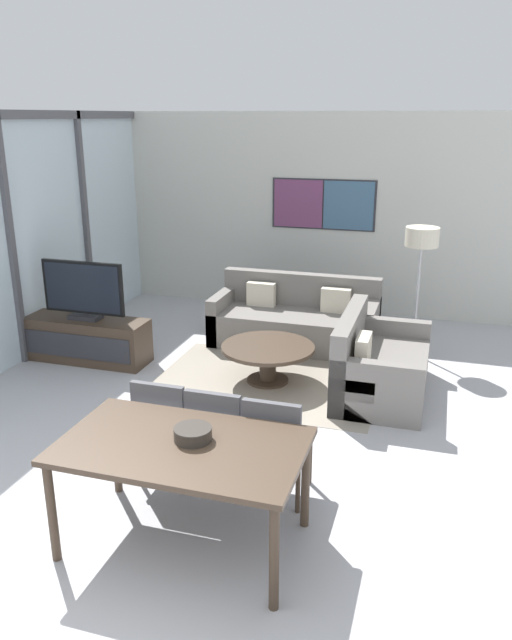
{
  "coord_description": "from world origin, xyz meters",
  "views": [
    {
      "loc": [
        1.8,
        -2.67,
        2.74
      ],
      "look_at": [
        0.21,
        2.54,
        0.95
      ],
      "focal_mm": 35.0,
      "sensor_mm": 36.0,
      "label": 1
    }
  ],
  "objects_px": {
    "tv_console": "(88,340)",
    "fruit_bowl": "(193,433)",
    "television": "(83,291)",
    "dining_chair_centre": "(220,430)",
    "floor_lamp": "(421,246)",
    "sofa_main": "(296,322)",
    "dining_chair_right": "(276,440)",
    "dining_table": "(182,454)",
    "coffee_table": "(268,355)",
    "dining_chair_left": "(166,420)",
    "sofa_side": "(375,368)"
  },
  "relations": [
    {
      "from": "sofa_main",
      "to": "coffee_table",
      "type": "distance_m",
      "value": 1.28
    },
    {
      "from": "dining_table",
      "to": "floor_lamp",
      "type": "xyz_separation_m",
      "value": [
        1.25,
        4.04,
        0.65
      ]
    },
    {
      "from": "floor_lamp",
      "to": "sofa_main",
      "type": "bearing_deg",
      "value": -178.85
    },
    {
      "from": "television",
      "to": "dining_chair_left",
      "type": "relative_size",
      "value": 1.18
    },
    {
      "from": "dining_chair_left",
      "to": "dining_table",
      "type": "bearing_deg",
      "value": -57.82
    },
    {
      "from": "television",
      "to": "sofa_main",
      "type": "xyz_separation_m",
      "value": [
        2.18,
        1.3,
        -0.57
      ]
    },
    {
      "from": "tv_console",
      "to": "sofa_main",
      "type": "bearing_deg",
      "value": 30.87
    },
    {
      "from": "sofa_main",
      "to": "dining_chair_left",
      "type": "relative_size",
      "value": 2.38
    },
    {
      "from": "tv_console",
      "to": "coffee_table",
      "type": "xyz_separation_m",
      "value": [
        2.18,
        0.02,
        0.05
      ]
    },
    {
      "from": "tv_console",
      "to": "fruit_bowl",
      "type": "xyz_separation_m",
      "value": [
        2.43,
        -2.64,
        0.54
      ]
    },
    {
      "from": "television",
      "to": "floor_lamp",
      "type": "height_order",
      "value": "floor_lamp"
    },
    {
      "from": "fruit_bowl",
      "to": "floor_lamp",
      "type": "xyz_separation_m",
      "value": [
        1.19,
        3.98,
        0.53
      ]
    },
    {
      "from": "coffee_table",
      "to": "television",
      "type": "bearing_deg",
      "value": -179.48
    },
    {
      "from": "dining_table",
      "to": "dining_chair_right",
      "type": "relative_size",
      "value": 1.86
    },
    {
      "from": "sofa_side",
      "to": "dining_table",
      "type": "distance_m",
      "value": 2.96
    },
    {
      "from": "sofa_side",
      "to": "dining_table",
      "type": "height_order",
      "value": "sofa_side"
    },
    {
      "from": "sofa_main",
      "to": "television",
      "type": "bearing_deg",
      "value": -149.15
    },
    {
      "from": "dining_chair_right",
      "to": "fruit_bowl",
      "type": "height_order",
      "value": "dining_chair_right"
    },
    {
      "from": "tv_console",
      "to": "dining_table",
      "type": "xyz_separation_m",
      "value": [
        2.38,
        -2.71,
        0.42
      ]
    },
    {
      "from": "sofa_main",
      "to": "dining_chair_centre",
      "type": "xyz_separation_m",
      "value": [
        0.2,
        -3.32,
        0.21
      ]
    },
    {
      "from": "dining_chair_right",
      "to": "floor_lamp",
      "type": "bearing_deg",
      "value": 76.7
    },
    {
      "from": "television",
      "to": "coffee_table",
      "type": "height_order",
      "value": "television"
    },
    {
      "from": "dining_chair_centre",
      "to": "tv_console",
      "type": "bearing_deg",
      "value": 139.74
    },
    {
      "from": "tv_console",
      "to": "coffee_table",
      "type": "bearing_deg",
      "value": 0.55
    },
    {
      "from": "dining_chair_left",
      "to": "television",
      "type": "bearing_deg",
      "value": 134.11
    },
    {
      "from": "sofa_side",
      "to": "sofa_main",
      "type": "bearing_deg",
      "value": 42.65
    },
    {
      "from": "dining_chair_left",
      "to": "sofa_side",
      "type": "bearing_deg",
      "value": 56.38
    },
    {
      "from": "dining_chair_left",
      "to": "floor_lamp",
      "type": "height_order",
      "value": "floor_lamp"
    },
    {
      "from": "sofa_side",
      "to": "dining_table",
      "type": "bearing_deg",
      "value": 161.55
    },
    {
      "from": "dining_table",
      "to": "coffee_table",
      "type": "bearing_deg",
      "value": 94.25
    },
    {
      "from": "sofa_side",
      "to": "dining_chair_right",
      "type": "bearing_deg",
      "value": 167.22
    },
    {
      "from": "dining_table",
      "to": "dining_chair_right",
      "type": "distance_m",
      "value": 0.82
    },
    {
      "from": "tv_console",
      "to": "fruit_bowl",
      "type": "height_order",
      "value": "fruit_bowl"
    },
    {
      "from": "sofa_main",
      "to": "sofa_side",
      "type": "height_order",
      "value": "same"
    },
    {
      "from": "tv_console",
      "to": "dining_chair_centre",
      "type": "height_order",
      "value": "dining_chair_centre"
    },
    {
      "from": "sofa_side",
      "to": "coffee_table",
      "type": "distance_m",
      "value": 1.13
    },
    {
      "from": "television",
      "to": "dining_chair_right",
      "type": "height_order",
      "value": "television"
    },
    {
      "from": "television",
      "to": "dining_chair_right",
      "type": "relative_size",
      "value": 1.18
    },
    {
      "from": "coffee_table",
      "to": "floor_lamp",
      "type": "distance_m",
      "value": 2.2
    },
    {
      "from": "television",
      "to": "dining_chair_centre",
      "type": "height_order",
      "value": "television"
    },
    {
      "from": "tv_console",
      "to": "television",
      "type": "height_order",
      "value": "television"
    },
    {
      "from": "tv_console",
      "to": "sofa_main",
      "type": "height_order",
      "value": "sofa_main"
    },
    {
      "from": "tv_console",
      "to": "sofa_main",
      "type": "xyz_separation_m",
      "value": [
        2.18,
        1.3,
        0.02
      ]
    },
    {
      "from": "sofa_main",
      "to": "dining_chair_right",
      "type": "bearing_deg",
      "value": -79.0
    },
    {
      "from": "dining_chair_centre",
      "to": "dining_chair_right",
      "type": "distance_m",
      "value": 0.45
    },
    {
      "from": "sofa_side",
      "to": "dining_chair_right",
      "type": "height_order",
      "value": "dining_chair_right"
    },
    {
      "from": "sofa_main",
      "to": "floor_lamp",
      "type": "bearing_deg",
      "value": 1.15
    },
    {
      "from": "tv_console",
      "to": "television",
      "type": "bearing_deg",
      "value": 90.0
    },
    {
      "from": "television",
      "to": "dining_chair_right",
      "type": "xyz_separation_m",
      "value": [
        2.83,
        -2.04,
        -0.35
      ]
    },
    {
      "from": "sofa_side",
      "to": "floor_lamp",
      "type": "bearing_deg",
      "value": -14.18
    }
  ]
}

